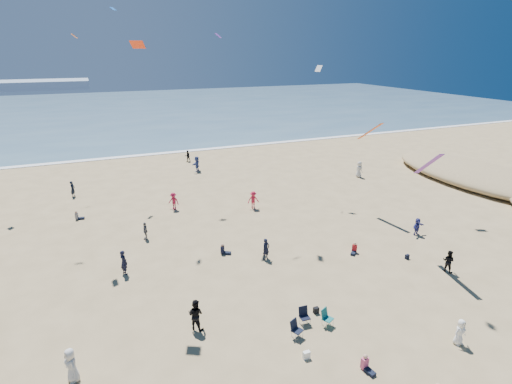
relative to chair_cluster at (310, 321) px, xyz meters
name	(u,v)px	position (x,y,z in m)	size (l,w,h in m)	color
ground	(282,375)	(-2.82, -2.36, -0.50)	(220.00, 220.00, 0.00)	tan
ocean	(117,110)	(-2.82, 92.64, -0.47)	(220.00, 100.00, 0.06)	#476B84
surf_line	(145,155)	(-2.82, 42.64, -0.46)	(220.00, 1.20, 0.08)	white
standing_flyers	(241,207)	(2.06, 16.19, 0.36)	(32.12, 41.47, 1.94)	silver
seated_group	(261,274)	(-0.46, 5.56, -0.08)	(20.21, 28.01, 0.84)	silver
chair_cluster	(310,321)	(0.00, 0.00, 0.00)	(2.80, 1.52, 1.00)	black
white_tote	(306,355)	(-1.26, -1.85, -0.30)	(0.35, 0.20, 0.40)	white
black_backpack	(316,310)	(1.03, 1.08, -0.31)	(0.30, 0.22, 0.38)	black
navy_bag	(407,257)	(10.44, 4.06, -0.33)	(0.28, 0.18, 0.34)	black
kites_aloft	(304,41)	(4.92, 10.75, 14.43)	(39.70, 44.41, 26.19)	red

